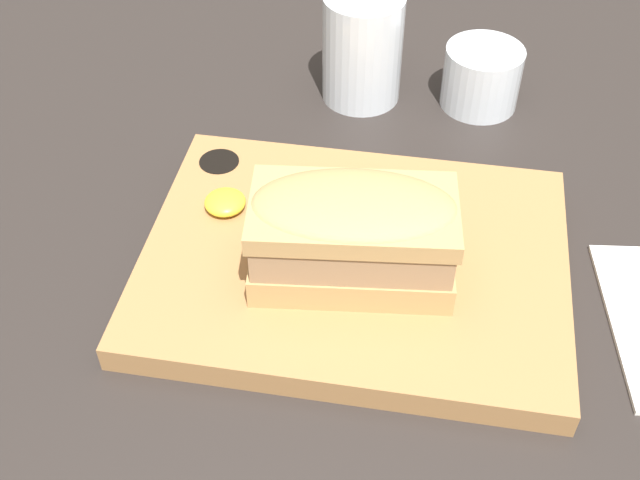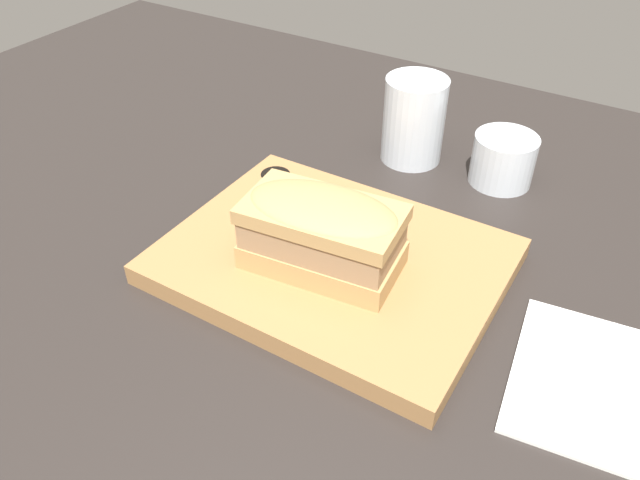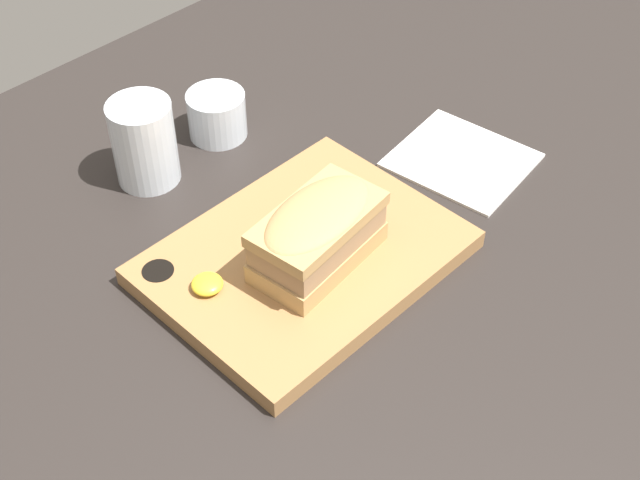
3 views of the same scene
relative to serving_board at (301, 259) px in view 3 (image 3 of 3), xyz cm
name	(u,v)px [view 3 (image 3 of 3)]	position (x,y,z in cm)	size (l,w,h in cm)	color
dining_table	(318,280)	(0.47, -2.19, -2.14)	(159.63, 112.21, 2.00)	#282321
serving_board	(301,259)	(0.00, 0.00, 0.00)	(33.04, 25.23, 2.33)	#9E7042
sandwich	(313,231)	(0.25, -1.74, 5.35)	(15.77, 9.74, 7.85)	tan
mustard_dollop	(207,284)	(-10.78, 3.16, 1.81)	(3.42, 3.42, 1.37)	yellow
water_glass	(145,147)	(-2.28, 24.61, 3.58)	(7.84, 7.84, 10.88)	silver
wine_glass	(217,116)	(9.57, 25.19, 1.75)	(7.64, 7.64, 6.13)	silver
napkin	(461,160)	(27.50, -1.31, -0.94)	(16.56, 17.82, 0.40)	white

